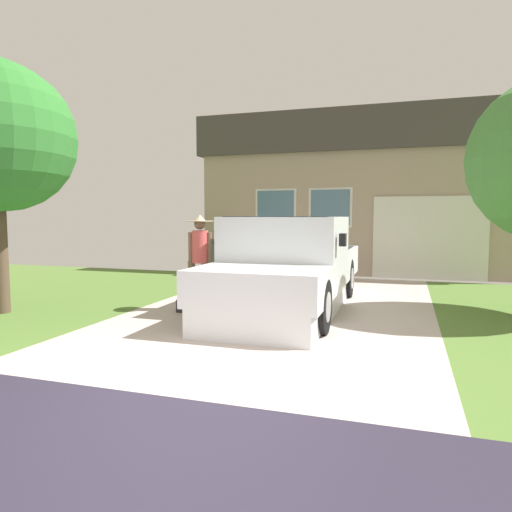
% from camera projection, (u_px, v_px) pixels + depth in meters
% --- Properties ---
extents(pickup_truck, '(2.13, 5.32, 1.70)m').
position_uv_depth(pickup_truck, '(286.00, 270.00, 8.34)').
color(pickup_truck, white).
rests_on(pickup_truck, ground).
extents(person_with_hat, '(0.49, 0.49, 1.73)m').
position_uv_depth(person_with_hat, '(200.00, 254.00, 8.38)').
color(person_with_hat, brown).
rests_on(person_with_hat, ground).
extents(handbag, '(0.31, 0.16, 0.42)m').
position_uv_depth(handbag, '(186.00, 305.00, 8.25)').
color(handbag, '#232328').
rests_on(handbag, ground).
extents(house_with_garage, '(10.03, 5.90, 4.70)m').
position_uv_depth(house_with_garage, '(372.00, 195.00, 15.53)').
color(house_with_garage, tan).
rests_on(house_with_garage, ground).
extents(wheeled_trash_bin, '(0.60, 0.72, 1.01)m').
position_uv_depth(wheeled_trash_bin, '(215.00, 256.00, 13.43)').
color(wheeled_trash_bin, '#424247').
rests_on(wheeled_trash_bin, ground).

